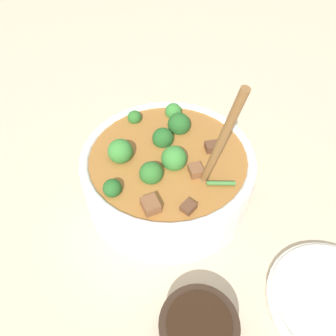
% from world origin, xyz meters
% --- Properties ---
extents(ground_plane, '(4.00, 4.00, 0.00)m').
position_xyz_m(ground_plane, '(0.00, 0.00, 0.00)').
color(ground_plane, '#C6B293').
extents(stew_bowl, '(0.29, 0.29, 0.28)m').
position_xyz_m(stew_bowl, '(0.00, 0.00, 0.06)').
color(stew_bowl, white).
rests_on(stew_bowl, ground_plane).
extents(condiment_bowl, '(0.10, 0.10, 0.04)m').
position_xyz_m(condiment_bowl, '(-0.24, -0.03, 0.02)').
color(condiment_bowl, black).
rests_on(condiment_bowl, ground_plane).
extents(empty_plate, '(0.19, 0.19, 0.02)m').
position_xyz_m(empty_plate, '(-0.22, -0.23, 0.01)').
color(empty_plate, silver).
rests_on(empty_plate, ground_plane).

